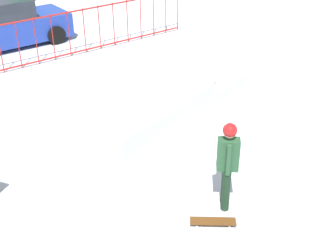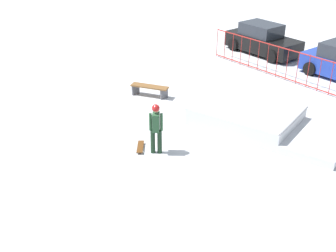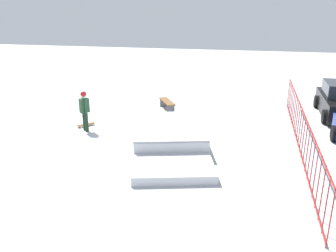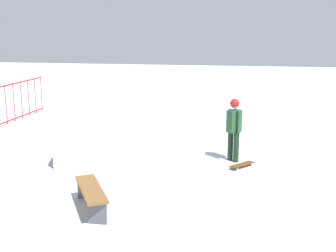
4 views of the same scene
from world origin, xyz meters
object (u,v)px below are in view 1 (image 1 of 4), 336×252
at_px(skate_ramp, 143,102).
at_px(skater, 228,160).
at_px(parked_car_blue, 6,25).
at_px(skateboard, 213,221).

distance_m(skate_ramp, skater, 4.06).
xyz_separation_m(skate_ramp, parked_car_blue, (-0.63, 7.01, 0.41)).
relative_size(skate_ramp, skater, 3.41).
bearing_deg(skateboard, skater, 65.99).
xyz_separation_m(skater, skateboard, (-0.54, -0.25, -0.93)).
bearing_deg(parked_car_blue, skateboard, -93.10).
bearing_deg(skate_ramp, parked_car_blue, 80.16).
height_order(skate_ramp, skateboard, skate_ramp).
relative_size(skater, parked_car_blue, 0.42).
bearing_deg(skate_ramp, skateboard, -125.32).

